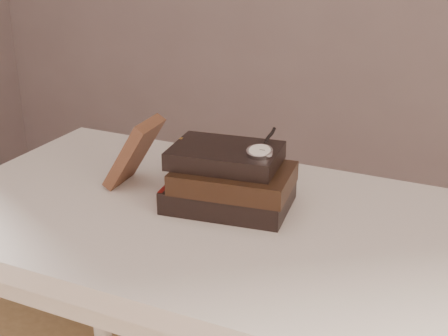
% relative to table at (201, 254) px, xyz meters
% --- Properties ---
extents(table, '(1.00, 0.60, 0.75)m').
position_rel_table_xyz_m(table, '(0.00, 0.00, 0.00)').
color(table, silver).
rests_on(table, ground).
extents(book_stack, '(0.25, 0.18, 0.11)m').
position_rel_table_xyz_m(book_stack, '(0.04, 0.04, 0.15)').
color(book_stack, black).
rests_on(book_stack, table).
extents(journal, '(0.11, 0.10, 0.14)m').
position_rel_table_xyz_m(journal, '(-0.17, 0.05, 0.16)').
color(journal, '#422519').
rests_on(journal, table).
extents(pocket_watch, '(0.05, 0.15, 0.02)m').
position_rel_table_xyz_m(pocket_watch, '(0.10, 0.04, 0.21)').
color(pocket_watch, silver).
rests_on(pocket_watch, book_stack).
extents(eyeglasses, '(0.11, 0.12, 0.05)m').
position_rel_table_xyz_m(eyeglasses, '(-0.05, 0.11, 0.16)').
color(eyeglasses, silver).
rests_on(eyeglasses, book_stack).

